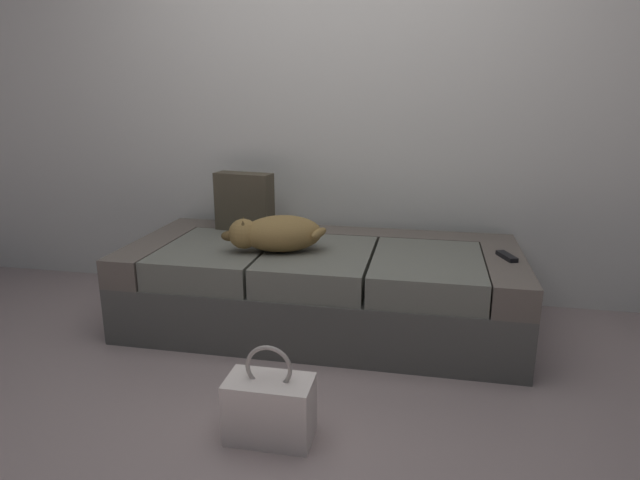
% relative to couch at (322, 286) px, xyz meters
% --- Properties ---
extents(ground_plane, '(10.00, 10.00, 0.00)m').
position_rel_couch_xyz_m(ground_plane, '(0.00, -1.08, -0.22)').
color(ground_plane, gray).
extents(back_wall, '(6.40, 0.10, 2.80)m').
position_rel_couch_xyz_m(back_wall, '(0.00, 0.57, 1.18)').
color(back_wall, silver).
rests_on(back_wall, ground).
extents(couch, '(2.07, 0.93, 0.45)m').
position_rel_couch_xyz_m(couch, '(0.00, 0.00, 0.00)').
color(couch, '#52514C').
rests_on(couch, ground).
extents(dog_tan, '(0.54, 0.35, 0.19)m').
position_rel_couch_xyz_m(dog_tan, '(-0.22, -0.13, 0.32)').
color(dog_tan, olive).
rests_on(dog_tan, couch).
extents(tv_remote, '(0.09, 0.16, 0.02)m').
position_rel_couch_xyz_m(tv_remote, '(0.94, -0.03, 0.24)').
color(tv_remote, black).
rests_on(tv_remote, couch).
extents(throw_pillow, '(0.35, 0.17, 0.34)m').
position_rel_couch_xyz_m(throw_pillow, '(-0.52, 0.26, 0.40)').
color(throw_pillow, '#4A4132').
rests_on(throw_pillow, couch).
extents(handbag, '(0.32, 0.18, 0.38)m').
position_rel_couch_xyz_m(handbag, '(0.01, -1.04, -0.10)').
color(handbag, silver).
rests_on(handbag, ground).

